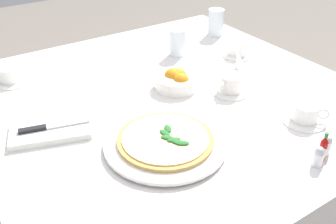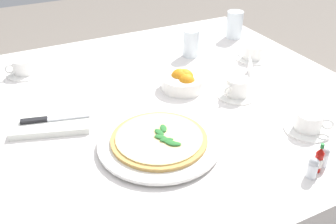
{
  "view_description": "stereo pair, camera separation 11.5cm",
  "coord_description": "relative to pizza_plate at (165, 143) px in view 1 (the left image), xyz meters",
  "views": [
    {
      "loc": [
        -0.62,
        -0.93,
        1.39
      ],
      "look_at": [
        -0.09,
        -0.12,
        0.78
      ],
      "focal_mm": 41.01,
      "sensor_mm": 36.0,
      "label": 1
    },
    {
      "loc": [
        -0.52,
        -0.99,
        1.39
      ],
      "look_at": [
        -0.09,
        -0.12,
        0.78
      ],
      "focal_mm": 41.01,
      "sensor_mm": 36.0,
      "label": 2
    }
  ],
  "objects": [
    {
      "name": "napkin_folded",
      "position": [
        -0.24,
        0.23,
        -0.0
      ],
      "size": [
        0.25,
        0.19,
        0.02
      ],
      "rotation": [
        0.0,
        0.0,
        -0.31
      ],
      "color": "white",
      "rests_on": "dining_table"
    },
    {
      "name": "water_glass_left_edge",
      "position": [
        0.37,
        0.49,
        0.04
      ],
      "size": [
        0.07,
        0.07,
        0.11
      ],
      "color": "white",
      "rests_on": "dining_table"
    },
    {
      "name": "pizza_plate",
      "position": [
        0.0,
        0.0,
        0.0
      ],
      "size": [
        0.33,
        0.33,
        0.02
      ],
      "color": "white",
      "rests_on": "dining_table"
    },
    {
      "name": "water_glass_right_edge",
      "position": [
        0.65,
        0.58,
        0.04
      ],
      "size": [
        0.07,
        0.07,
        0.12
      ],
      "color": "white",
      "rests_on": "dining_table"
    },
    {
      "name": "coffee_cup_center_back",
      "position": [
        0.35,
        0.13,
        0.02
      ],
      "size": [
        0.13,
        0.13,
        0.06
      ],
      "color": "white",
      "rests_on": "dining_table"
    },
    {
      "name": "coffee_cup_back_corner",
      "position": [
        -0.25,
        0.61,
        0.02
      ],
      "size": [
        0.13,
        0.13,
        0.06
      ],
      "color": "white",
      "rests_on": "dining_table"
    },
    {
      "name": "hot_sauce_bottle",
      "position": [
        0.31,
        -0.27,
        0.02
      ],
      "size": [
        0.02,
        0.02,
        0.08
      ],
      "color": "#B7140F",
      "rests_on": "dining_table"
    },
    {
      "name": "coffee_cup_far_right",
      "position": [
        0.41,
        -0.12,
        0.01
      ],
      "size": [
        0.13,
        0.13,
        0.06
      ],
      "color": "white",
      "rests_on": "dining_table"
    },
    {
      "name": "citrus_bowl",
      "position": [
        0.21,
        0.26,
        0.02
      ],
      "size": [
        0.15,
        0.15,
        0.07
      ],
      "color": "white",
      "rests_on": "dining_table"
    },
    {
      "name": "pepper_shaker",
      "position": [
        0.28,
        -0.28,
        0.01
      ],
      "size": [
        0.03,
        0.03,
        0.06
      ],
      "color": "white",
      "rests_on": "dining_table"
    },
    {
      "name": "dining_table",
      "position": [
        0.17,
        0.23,
        -0.14
      ],
      "size": [
        1.21,
        1.21,
        0.76
      ],
      "color": "white",
      "rests_on": "ground_plane"
    },
    {
      "name": "pizza",
      "position": [
        0.0,
        -0.0,
        0.01
      ],
      "size": [
        0.26,
        0.26,
        0.02
      ],
      "color": "tan",
      "rests_on": "pizza_plate"
    },
    {
      "name": "coffee_cup_near_right",
      "position": [
        0.57,
        0.35,
        0.02
      ],
      "size": [
        0.13,
        0.13,
        0.06
      ],
      "color": "white",
      "rests_on": "dining_table"
    },
    {
      "name": "menu_card",
      "position": [
        0.47,
        0.23,
        0.02
      ],
      "size": [
        0.05,
        0.08,
        0.06
      ],
      "rotation": [
        0.0,
        0.0,
        1.03
      ],
      "color": "white",
      "rests_on": "dining_table"
    },
    {
      "name": "dinner_knife",
      "position": [
        -0.24,
        0.23,
        0.01
      ],
      "size": [
        0.19,
        0.07,
        0.01
      ],
      "rotation": [
        0.0,
        0.0,
        -0.25
      ],
      "color": "silver",
      "rests_on": "napkin_folded"
    },
    {
      "name": "salt_shaker",
      "position": [
        0.33,
        -0.26,
        0.01
      ],
      "size": [
        0.03,
        0.03,
        0.06
      ],
      "color": "white",
      "rests_on": "dining_table"
    }
  ]
}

